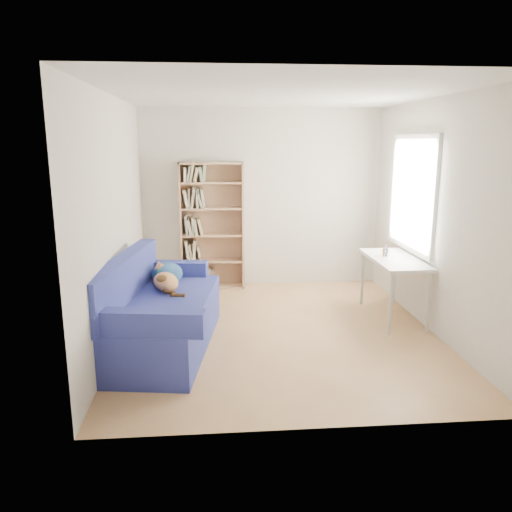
{
  "coord_description": "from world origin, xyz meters",
  "views": [
    {
      "loc": [
        -0.71,
        -5.33,
        2.12
      ],
      "look_at": [
        -0.24,
        0.17,
        0.85
      ],
      "focal_mm": 35.0,
      "sensor_mm": 36.0,
      "label": 1
    }
  ],
  "objects_px": {
    "bookshelf": "(212,231)",
    "sofa": "(158,313)",
    "pen_cup": "(385,252)",
    "desk": "(394,264)"
  },
  "relations": [
    {
      "from": "bookshelf",
      "to": "sofa",
      "type": "bearing_deg",
      "value": -104.94
    },
    {
      "from": "sofa",
      "to": "pen_cup",
      "type": "relative_size",
      "value": 14.64
    },
    {
      "from": "sofa",
      "to": "bookshelf",
      "type": "relative_size",
      "value": 1.15
    },
    {
      "from": "sofa",
      "to": "bookshelf",
      "type": "bearing_deg",
      "value": 83.33
    },
    {
      "from": "bookshelf",
      "to": "desk",
      "type": "bearing_deg",
      "value": -34.21
    },
    {
      "from": "sofa",
      "to": "bookshelf",
      "type": "height_order",
      "value": "bookshelf"
    },
    {
      "from": "pen_cup",
      "to": "desk",
      "type": "bearing_deg",
      "value": -57.52
    },
    {
      "from": "bookshelf",
      "to": "desk",
      "type": "height_order",
      "value": "bookshelf"
    },
    {
      "from": "sofa",
      "to": "pen_cup",
      "type": "xyz_separation_m",
      "value": [
        2.69,
        0.78,
        0.43
      ]
    },
    {
      "from": "bookshelf",
      "to": "desk",
      "type": "distance_m",
      "value": 2.66
    }
  ]
}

